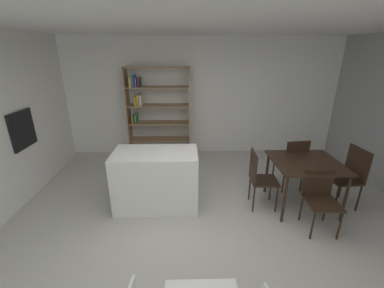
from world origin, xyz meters
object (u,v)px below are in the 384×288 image
kitchen_island (157,179)px  dining_table (306,166)px  open_bookshelf (155,111)px  dining_chair_window_side (350,172)px  dining_chair_near (320,195)px  dining_chair_far (292,161)px  dining_chair_island_side (258,175)px  built_in_oven (22,129)px

kitchen_island → dining_table: kitchen_island is taller
open_bookshelf → dining_chair_window_side: open_bookshelf is taller
dining_chair_near → dining_chair_far: 1.00m
open_bookshelf → dining_chair_window_side: 3.93m
dining_chair_near → open_bookshelf: bearing=137.1°
kitchen_island → dining_chair_window_side: size_ratio=1.32×
dining_chair_island_side → dining_chair_far: size_ratio=0.96×
dining_table → dining_chair_window_side: dining_chair_window_side is taller
built_in_oven → dining_chair_island_side: size_ratio=0.65×
open_bookshelf → dining_chair_island_side: size_ratio=2.20×
dining_chair_window_side → dining_chair_far: 0.86m
built_in_oven → dining_chair_near: (4.50, -0.96, -0.68)m
dining_chair_far → built_in_oven: bearing=-7.0°
built_in_oven → dining_table: built_in_oven is taller
built_in_oven → kitchen_island: (2.17, -0.38, -0.72)m
dining_chair_window_side → dining_chair_far: (-0.71, 0.48, -0.01)m
built_in_oven → dining_chair_island_side: (3.78, -0.46, -0.63)m
kitchen_island → built_in_oven: bearing=170.1°
built_in_oven → dining_chair_far: size_ratio=0.62×
built_in_oven → open_bookshelf: open_bookshelf is taller
kitchen_island → dining_chair_window_side: dining_chair_window_side is taller
kitchen_island → dining_chair_far: bearing=9.9°
built_in_oven → open_bookshelf: size_ratio=0.29×
dining_chair_near → dining_chair_far: bearing=92.1°
built_in_oven → kitchen_island: 2.32m
dining_chair_near → kitchen_island: bearing=168.6°
dining_chair_window_side → dining_chair_island_side: bearing=-94.8°
dining_chair_far → dining_chair_window_side: bearing=138.6°
open_bookshelf → dining_table: size_ratio=2.05×
kitchen_island → dining_chair_far: dining_chair_far is taller
dining_chair_window_side → dining_chair_near: 0.89m
dining_table → dining_chair_island_side: bearing=179.6°
open_bookshelf → dining_chair_near: bearing=-45.5°
built_in_oven → dining_table: (4.50, -0.46, -0.48)m
dining_chair_window_side → dining_chair_near: bearing=-59.7°
dining_chair_window_side → built_in_oven: bearing=-99.9°
built_in_oven → dining_chair_island_side: bearing=-6.9°
dining_chair_window_side → dining_table: bearing=-94.3°
dining_table → dining_chair_near: bearing=-89.5°
kitchen_island → dining_chair_near: 2.40m
open_bookshelf → dining_chair_near: (2.56, -2.61, -0.61)m
kitchen_island → dining_table: bearing=-2.0°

